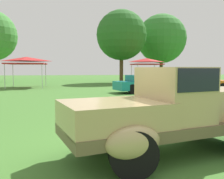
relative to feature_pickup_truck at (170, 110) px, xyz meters
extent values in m
plane|color=#42752D|center=(-0.28, 0.19, -0.86)|extent=(120.00, 120.00, 0.00)
cube|color=brown|center=(-0.04, -0.01, -0.30)|extent=(4.33, 2.43, 0.20)
cube|color=tan|center=(1.15, 0.30, 0.08)|extent=(1.74, 1.44, 0.60)
cube|color=tan|center=(0.07, 0.02, 0.32)|extent=(1.30, 1.58, 1.04)
cube|color=black|center=(0.07, 0.02, 0.62)|extent=(1.22, 1.59, 0.40)
cube|color=tan|center=(-1.16, -0.30, 0.00)|extent=(2.08, 1.81, 0.48)
ellipsoid|color=tan|center=(1.03, 1.01, -0.30)|extent=(0.98, 0.58, 0.52)
ellipsoid|color=tan|center=(-1.34, 0.40, -0.30)|extent=(0.98, 0.58, 0.52)
ellipsoid|color=tan|center=(-0.98, -1.00, -0.30)|extent=(0.98, 0.58, 0.52)
cylinder|color=black|center=(1.03, 1.01, -0.48)|extent=(0.76, 0.24, 0.76)
cylinder|color=black|center=(-1.34, 0.40, -0.48)|extent=(0.76, 0.24, 0.76)
cylinder|color=black|center=(-0.98, -1.00, -0.48)|extent=(0.76, 0.24, 0.76)
cube|color=teal|center=(2.97, 12.48, -0.36)|extent=(4.09, 2.49, 0.60)
cube|color=#146A6E|center=(2.82, 12.44, 0.14)|extent=(1.96, 1.78, 0.44)
cylinder|color=black|center=(4.26, 11.98, -0.54)|extent=(0.64, 0.22, 0.64)
cylinder|color=black|center=(2.03, 11.47, -0.54)|extent=(0.64, 0.22, 0.64)
cube|color=orange|center=(7.47, 12.66, -0.36)|extent=(4.29, 1.68, 0.60)
cube|color=#BB5914|center=(7.30, 12.66, 0.14)|extent=(1.89, 1.45, 0.44)
cylinder|color=black|center=(8.75, 11.88, -0.54)|extent=(0.64, 0.22, 0.64)
cylinder|color=black|center=(6.18, 11.88, -0.54)|extent=(0.64, 0.22, 0.64)
cylinder|color=#B7B7BC|center=(-4.38, 20.21, 0.16)|extent=(0.05, 0.05, 2.05)
cylinder|color=#B7B7BC|center=(-4.38, 17.22, 0.16)|extent=(0.05, 0.05, 2.05)
cylinder|color=#B7B7BC|center=(-7.38, 20.21, 0.16)|extent=(0.05, 0.05, 2.05)
cylinder|color=#B7B7BC|center=(-7.38, 17.22, 0.16)|extent=(0.05, 0.05, 2.05)
cube|color=red|center=(-5.88, 18.71, 1.24)|extent=(3.33, 3.33, 0.10)
pyramid|color=red|center=(-5.88, 18.71, 1.66)|extent=(3.26, 3.26, 0.38)
cylinder|color=#B7B7BC|center=(6.79, 21.14, 0.16)|extent=(0.05, 0.05, 2.05)
cylinder|color=#B7B7BC|center=(6.79, 18.63, 0.16)|extent=(0.05, 0.05, 2.05)
cylinder|color=#B7B7BC|center=(4.28, 21.14, 0.16)|extent=(0.05, 0.05, 2.05)
cylinder|color=#B7B7BC|center=(4.28, 18.63, 0.16)|extent=(0.05, 0.05, 2.05)
cube|color=red|center=(5.54, 19.88, 1.24)|extent=(2.79, 2.79, 0.10)
pyramid|color=red|center=(5.54, 19.88, 1.66)|extent=(2.73, 2.73, 0.38)
cylinder|color=brown|center=(3.93, 24.88, 1.13)|extent=(0.44, 0.44, 3.98)
sphere|color=#286623|center=(3.93, 24.88, 4.74)|extent=(5.91, 5.91, 5.91)
cylinder|color=#47331E|center=(10.35, 28.85, 1.10)|extent=(0.44, 0.44, 3.92)
sphere|color=#337A2D|center=(10.35, 28.85, 4.90)|extent=(6.70, 6.70, 6.70)
camera|label=1|loc=(-1.88, -4.61, 0.81)|focal=40.28mm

